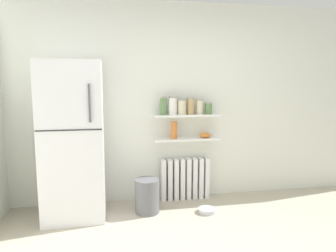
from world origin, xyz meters
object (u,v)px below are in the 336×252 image
at_px(radiator, 185,179).
at_px(pet_food_bowl, 207,210).
at_px(shelf_bowl, 205,135).
at_px(storage_jar_1, 173,106).
at_px(refrigerator, 74,140).
at_px(trash_bin, 147,196).
at_px(vase, 174,130).
at_px(storage_jar_2, 182,107).
at_px(storage_jar_5, 209,108).
at_px(storage_jar_4, 200,107).
at_px(storage_jar_3, 191,106).
at_px(storage_jar_0, 163,106).

distance_m(radiator, pet_food_bowl, 0.57).
bearing_deg(shelf_bowl, storage_jar_1, 180.00).
xyz_separation_m(refrigerator, trash_bin, (0.84, -0.09, -0.69)).
height_order(storage_jar_1, pet_food_bowl, storage_jar_1).
relative_size(refrigerator, pet_food_bowl, 8.25).
bearing_deg(radiator, vase, -169.61).
bearing_deg(storage_jar_2, storage_jar_5, -0.00).
bearing_deg(shelf_bowl, radiator, 173.45).
distance_m(radiator, storage_jar_2, 0.98).
bearing_deg(storage_jar_5, storage_jar_2, 180.00).
distance_m(storage_jar_5, trash_bin, 1.38).
bearing_deg(storage_jar_2, storage_jar_1, 180.00).
bearing_deg(storage_jar_1, pet_food_bowl, -54.18).
bearing_deg(refrigerator, vase, 10.61).
height_order(shelf_bowl, pet_food_bowl, shelf_bowl).
relative_size(storage_jar_1, storage_jar_4, 1.18).
height_order(refrigerator, shelf_bowl, refrigerator).
bearing_deg(pet_food_bowl, shelf_bowl, 76.77).
relative_size(storage_jar_2, vase, 0.88).
height_order(storage_jar_1, storage_jar_3, storage_jar_1).
bearing_deg(vase, storage_jar_4, 0.00).
xyz_separation_m(radiator, shelf_bowl, (0.26, -0.03, 0.60)).
bearing_deg(storage_jar_1, shelf_bowl, -0.00).
bearing_deg(trash_bin, storage_jar_1, 40.70).
bearing_deg(refrigerator, storage_jar_0, 11.92).
distance_m(storage_jar_1, storage_jar_5, 0.49).
xyz_separation_m(storage_jar_1, storage_jar_5, (0.48, -0.00, -0.04)).
distance_m(radiator, shelf_bowl, 0.65).
relative_size(storage_jar_2, storage_jar_5, 1.23).
xyz_separation_m(storage_jar_2, pet_food_bowl, (0.21, -0.46, -1.23)).
xyz_separation_m(storage_jar_1, shelf_bowl, (0.44, -0.00, -0.40)).
height_order(storage_jar_4, trash_bin, storage_jar_4).
height_order(storage_jar_5, vase, storage_jar_5).
height_order(refrigerator, radiator, refrigerator).
height_order(radiator, storage_jar_2, storage_jar_2).
xyz_separation_m(refrigerator, storage_jar_3, (1.46, 0.23, 0.36)).
height_order(refrigerator, storage_jar_0, refrigerator).
relative_size(radiator, pet_food_bowl, 3.02).
distance_m(shelf_bowl, pet_food_bowl, 0.97).
relative_size(storage_jar_1, trash_bin, 0.57).
distance_m(storage_jar_5, shelf_bowl, 0.36).
distance_m(refrigerator, vase, 1.26).
bearing_deg(storage_jar_4, storage_jar_3, -180.00).
bearing_deg(vase, refrigerator, -169.39).
xyz_separation_m(storage_jar_5, shelf_bowl, (-0.04, 0.00, -0.36)).
height_order(storage_jar_0, shelf_bowl, storage_jar_0).
bearing_deg(radiator, trash_bin, -147.58).
relative_size(radiator, storage_jar_3, 3.00).
bearing_deg(storage_jar_1, trash_bin, -139.30).
xyz_separation_m(storage_jar_4, storage_jar_5, (0.12, -0.00, -0.02)).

